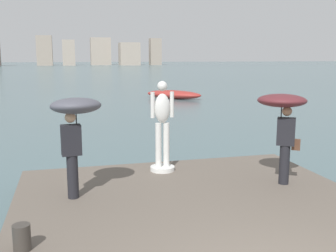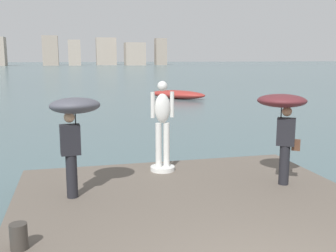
% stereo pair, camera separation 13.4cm
% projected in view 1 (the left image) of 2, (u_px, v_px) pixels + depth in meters
% --- Properties ---
extents(ground_plane, '(400.00, 400.00, 0.00)m').
position_uv_depth(ground_plane, '(88.00, 86.00, 42.75)').
color(ground_plane, '#4C666B').
extents(pier, '(6.89, 9.37, 0.40)m').
position_uv_depth(pier, '(227.00, 250.00, 6.18)').
color(pier, '#60564C').
rests_on(pier, ground).
extents(statue_white_figure, '(0.60, 0.60, 2.21)m').
position_uv_depth(statue_white_figure, '(162.00, 129.00, 9.63)').
color(statue_white_figure, silver).
rests_on(statue_white_figure, pier).
extents(onlooker_left, '(1.08, 1.10, 2.04)m').
position_uv_depth(onlooker_left, '(75.00, 118.00, 7.70)').
color(onlooker_left, black).
rests_on(onlooker_left, pier).
extents(onlooker_right, '(1.45, 1.46, 2.00)m').
position_uv_depth(onlooker_right, '(283.00, 112.00, 8.57)').
color(onlooker_right, black).
rests_on(onlooker_right, pier).
extents(mooring_bollard, '(0.26, 0.26, 0.39)m').
position_uv_depth(mooring_bollard, '(22.00, 237.00, 5.74)').
color(mooring_bollard, '#38332D').
rests_on(mooring_bollard, pier).
extents(boat_mid, '(4.36, 4.16, 0.63)m').
position_uv_depth(boat_mid, '(174.00, 94.00, 30.36)').
color(boat_mid, '#9E2D28').
rests_on(boat_mid, ground).
extents(distant_skyline, '(66.87, 12.22, 11.19)m').
position_uv_depth(distant_skyline, '(70.00, 52.00, 144.22)').
color(distant_skyline, gray).
rests_on(distant_skyline, ground).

